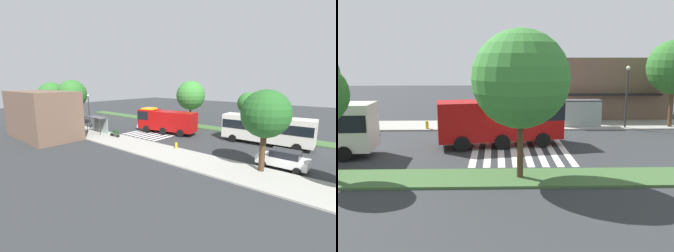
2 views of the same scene
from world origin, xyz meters
TOP-DOWN VIEW (x-y plane):
  - ground_plane at (0.00, 0.00)m, footprint 120.00×120.00m
  - sidewalk at (0.00, 8.24)m, footprint 60.00×4.76m
  - median_strip at (0.00, -7.36)m, footprint 60.00×3.00m
  - crosswalk at (1.10, 0.00)m, footprint 6.75×10.54m
  - fire_truck at (0.12, 0.42)m, footprint 9.67×4.20m
  - parked_car_west at (-17.81, 4.66)m, footprint 4.24×2.04m
  - parked_car_mid at (30.37, 4.66)m, footprint 4.68×2.05m
  - transit_bus at (-13.96, -2.64)m, footprint 10.72×3.23m
  - bus_stop_shelter at (7.48, 7.20)m, footprint 3.50×1.40m
  - bench_near_shelter at (3.48, 7.22)m, footprint 1.60×0.50m
  - street_lamp at (11.33, 6.46)m, footprint 0.36×0.36m
  - storefront_building at (11.47, 13.59)m, footprint 11.89×6.75m
  - sidewalk_tree_west at (-16.63, 6.86)m, footprint 4.03×4.03m
  - sidewalk_tree_east at (15.69, 6.86)m, footprint 4.94×4.94m
  - sidewalk_tree_far_east at (23.83, 6.86)m, footprint 5.09×5.09m
  - median_tree_far_west at (-9.77, -7.36)m, footprint 3.23×3.23m
  - median_tree_west at (0.71, -7.36)m, footprint 5.15×5.15m
  - fire_hydrant at (-6.87, 6.36)m, footprint 0.28×0.28m

SIDE VIEW (x-z plane):
  - ground_plane at x=0.00m, z-range 0.00..0.00m
  - crosswalk at x=1.10m, z-range 0.00..0.01m
  - sidewalk at x=0.00m, z-range 0.00..0.14m
  - median_strip at x=0.00m, z-range 0.00..0.14m
  - fire_hydrant at x=-6.87m, z-range 0.14..0.84m
  - bench_near_shelter at x=3.48m, z-range 0.14..1.04m
  - parked_car_west at x=-17.81m, z-range 0.02..1.73m
  - parked_car_mid at x=30.37m, z-range 0.03..1.74m
  - bus_stop_shelter at x=7.48m, z-range 0.66..3.12m
  - fire_truck at x=0.12m, z-range 0.14..3.89m
  - transit_bus at x=-13.96m, z-range 0.33..3.90m
  - storefront_building at x=11.47m, z-range 0.00..6.50m
  - street_lamp at x=11.33m, z-range 0.68..6.31m
  - median_tree_far_west at x=-9.77m, z-range 1.53..7.65m
  - sidewalk_tree_west at x=-16.63m, z-range 1.58..8.58m
  - sidewalk_tree_far_east at x=23.83m, z-range 1.38..8.99m
  - median_tree_west at x=0.71m, z-range 1.48..9.33m
  - sidewalk_tree_east at x=15.69m, z-range 1.64..9.61m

